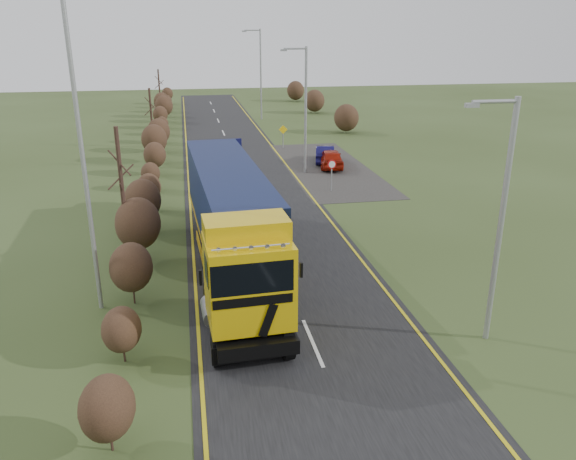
# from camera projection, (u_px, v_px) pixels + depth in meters

# --- Properties ---
(ground) EXTENTS (160.00, 160.00, 0.00)m
(ground) POSITION_uv_depth(u_px,v_px,m) (290.00, 291.00, 22.26)
(ground) COLOR #31401B
(ground) RESTS_ON ground
(road) EXTENTS (8.00, 120.00, 0.02)m
(road) POSITION_uv_depth(u_px,v_px,m) (258.00, 213.00, 31.51)
(road) COLOR black
(road) RESTS_ON ground
(layby) EXTENTS (6.00, 18.00, 0.02)m
(layby) POSITION_uv_depth(u_px,v_px,m) (326.00, 167.00, 41.87)
(layby) COLOR #2C2A27
(layby) RESTS_ON ground
(lane_markings) EXTENTS (7.52, 116.00, 0.01)m
(lane_markings) POSITION_uv_depth(u_px,v_px,m) (258.00, 215.00, 31.22)
(lane_markings) COLOR gold
(lane_markings) RESTS_ON road
(hedgerow) EXTENTS (2.24, 102.04, 6.05)m
(hedgerow) POSITION_uv_depth(u_px,v_px,m) (143.00, 202.00, 28.00)
(hedgerow) COLOR #322016
(hedgerow) RESTS_ON ground
(lorry) EXTENTS (3.27, 15.77, 4.36)m
(lorry) POSITION_uv_depth(u_px,v_px,m) (231.00, 216.00, 23.30)
(lorry) COLOR black
(lorry) RESTS_ON ground
(car_red_hatchback) EXTENTS (2.17, 4.26, 1.39)m
(car_red_hatchback) POSITION_uv_depth(u_px,v_px,m) (331.00, 158.00, 41.66)
(car_red_hatchback) COLOR #961607
(car_red_hatchback) RESTS_ON ground
(car_blue_sedan) EXTENTS (2.27, 4.14, 1.29)m
(car_blue_sedan) POSITION_uv_depth(u_px,v_px,m) (325.00, 154.00, 43.34)
(car_blue_sedan) COLOR #0E0B3F
(car_blue_sedan) RESTS_ON ground
(streetlight_near) EXTENTS (1.70, 0.18, 7.96)m
(streetlight_near) POSITION_uv_depth(u_px,v_px,m) (499.00, 215.00, 17.38)
(streetlight_near) COLOR #929497
(streetlight_near) RESTS_ON ground
(streetlight_mid) EXTENTS (1.85, 0.18, 8.67)m
(streetlight_mid) POSITION_uv_depth(u_px,v_px,m) (304.00, 106.00, 38.79)
(streetlight_mid) COLOR #929497
(streetlight_mid) RESTS_ON ground
(streetlight_far) EXTENTS (2.07, 0.20, 9.76)m
(streetlight_far) POSITION_uv_depth(u_px,v_px,m) (260.00, 70.00, 62.07)
(streetlight_far) COLOR #929497
(streetlight_far) RESTS_ON ground
(left_pole) EXTENTS (0.16, 0.16, 11.48)m
(left_pole) POSITION_uv_depth(u_px,v_px,m) (82.00, 156.00, 18.98)
(left_pole) COLOR #929497
(left_pole) RESTS_ON ground
(speed_sign) EXTENTS (0.56, 0.10, 2.02)m
(speed_sign) POSITION_uv_depth(u_px,v_px,m) (332.00, 170.00, 35.41)
(speed_sign) COLOR #929497
(speed_sign) RESTS_ON ground
(warning_board) EXTENTS (0.76, 0.11, 1.99)m
(warning_board) POSITION_uv_depth(u_px,v_px,m) (283.00, 134.00, 48.29)
(warning_board) COLOR #929497
(warning_board) RESTS_ON ground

